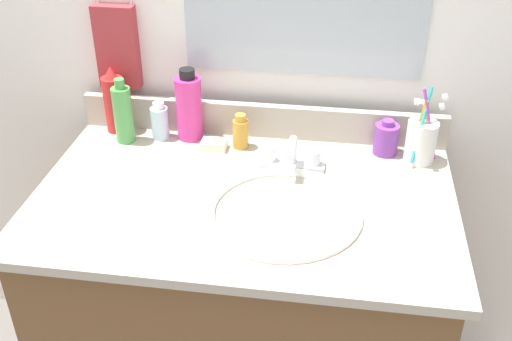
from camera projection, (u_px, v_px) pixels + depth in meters
name	position (u px, v px, depth m)	size (l,w,h in m)	color
vanity_cabinet	(245.00, 320.00, 1.62)	(0.93, 0.56, 0.75)	brown
countertop	(243.00, 199.00, 1.42)	(0.97, 0.61, 0.02)	#B2A899
backsplash	(261.00, 120.00, 1.63)	(0.97, 0.02, 0.09)	#B2A899
back_wall	(264.00, 162.00, 1.77)	(2.07, 0.04, 1.30)	white
hand_towel	(117.00, 47.00, 1.60)	(0.11, 0.04, 0.22)	#A53338
sink_basin	(283.00, 224.00, 1.37)	(0.35, 0.35, 0.11)	white
faucet	(292.00, 158.00, 1.50)	(0.16, 0.10, 0.08)	silver
bottle_cream_purple	(386.00, 139.00, 1.55)	(0.06, 0.06, 0.09)	#7A3899
bottle_spray_red	(114.00, 102.00, 1.64)	(0.06, 0.06, 0.18)	red
bottle_oil_amber	(241.00, 132.00, 1.58)	(0.04, 0.04, 0.09)	gold
bottle_toner_green	(123.00, 114.00, 1.59)	(0.05, 0.05, 0.18)	#4C9E4C
bottle_soap_pink	(189.00, 107.00, 1.60)	(0.07, 0.07, 0.19)	#D8338C
bottle_gel_clear	(160.00, 122.00, 1.62)	(0.05, 0.05, 0.10)	silver
cup_white_ceramic	(421.00, 140.00, 1.51)	(0.08, 0.09, 0.20)	white
soap_bar	(214.00, 145.00, 1.59)	(0.06, 0.04, 0.02)	white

